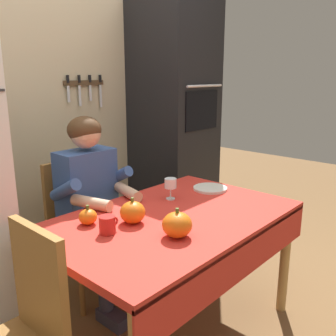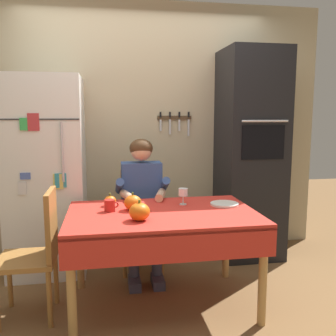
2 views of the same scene
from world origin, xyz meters
name	(u,v)px [view 2 (image 2 of 2)]	position (x,y,z in m)	size (l,w,h in m)	color
ground_plane	(164,311)	(0.00, 0.00, 0.00)	(10.00, 10.00, 0.00)	brown
back_wall_assembly	(149,130)	(0.05, 1.35, 1.30)	(3.70, 0.13, 2.60)	#BCAD89
refrigerator	(47,175)	(-0.95, 0.96, 0.90)	(0.68, 0.71, 1.80)	white
wall_oven	(250,155)	(1.05, 1.00, 1.05)	(0.60, 0.64, 2.10)	black
dining_table	(163,223)	(0.00, 0.08, 0.66)	(1.40, 0.90, 0.74)	tan
chair_behind_person	(141,214)	(-0.09, 0.87, 0.51)	(0.40, 0.40, 0.93)	#9E6B33
seated_person	(142,196)	(-0.09, 0.68, 0.74)	(0.47, 0.55, 1.25)	#38384C
chair_left_side	(38,249)	(-0.90, 0.09, 0.51)	(0.40, 0.40, 0.93)	#9E6B33
coffee_mug	(110,205)	(-0.39, 0.18, 0.78)	(0.11, 0.08, 0.09)	#B2231E
wine_glass	(183,193)	(0.20, 0.29, 0.84)	(0.07, 0.07, 0.13)	white
pumpkin_large	(110,201)	(-0.38, 0.34, 0.78)	(0.09, 0.09, 0.10)	orange
pumpkin_medium	(139,212)	(-0.19, -0.10, 0.80)	(0.14, 0.14, 0.14)	orange
pumpkin_small	(133,203)	(-0.21, 0.18, 0.80)	(0.13, 0.13, 0.14)	orange
serving_tray	(224,204)	(0.52, 0.22, 0.75)	(0.23, 0.23, 0.02)	silver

